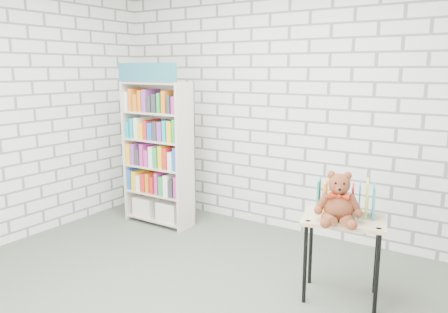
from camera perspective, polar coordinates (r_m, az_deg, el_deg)
The scene contains 6 objects.
ground at distance 3.66m, azimuth -6.52°, elevation -18.49°, with size 4.50×4.50×0.00m, color #4C5447.
room_shell at distance 3.18m, azimuth -7.26°, elevation 10.69°, with size 4.52×4.02×2.81m.
bookshelf at distance 5.16m, azimuth -8.55°, elevation 0.55°, with size 0.84×0.33×1.88m.
display_table at distance 3.60m, azimuth 15.31°, elevation -9.15°, with size 0.72×0.58×0.68m.
table_books at distance 3.62m, azimuth 15.59°, elevation -5.26°, with size 0.47×0.30×0.26m.
teddy_bear at distance 3.42m, azimuth 14.72°, elevation -5.76°, with size 0.36×0.35×0.39m.
Camera 1 is at (2.05, -2.43, 1.82)m, focal length 35.00 mm.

